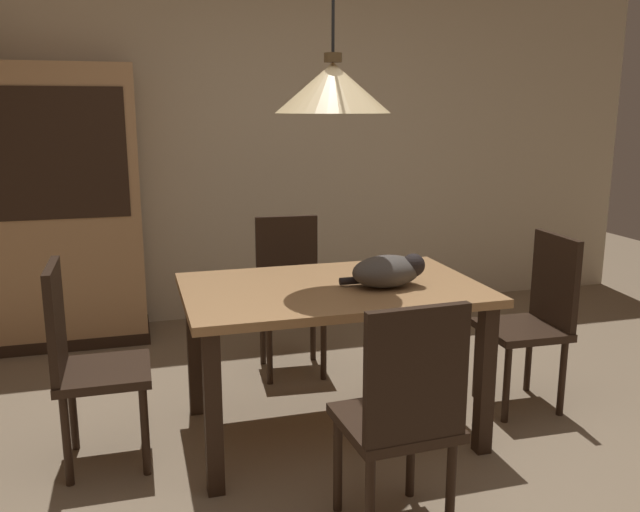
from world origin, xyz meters
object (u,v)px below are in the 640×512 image
at_px(chair_right_side, 535,314).
at_px(cat_sleeping, 389,271).
at_px(chair_left_side, 84,357).
at_px(hutch_bookcase, 55,214).
at_px(pendant_lamp, 332,87).
at_px(chair_near_front, 403,411).
at_px(dining_table, 331,306).
at_px(chair_far_back, 290,287).

xyz_separation_m(chair_right_side, cat_sleeping, (-0.87, -0.09, 0.32)).
distance_m(chair_left_side, hutch_bookcase, 1.79).
bearing_deg(pendant_lamp, chair_right_side, -0.12).
distance_m(chair_near_front, chair_right_side, 1.43).
bearing_deg(chair_left_side, hutch_bookcase, 98.19).
distance_m(chair_right_side, cat_sleeping, 0.93).
xyz_separation_m(dining_table, chair_left_side, (-1.13, 0.00, -0.14)).
bearing_deg(pendant_lamp, chair_far_back, 89.62).
height_order(chair_left_side, hutch_bookcase, hutch_bookcase).
relative_size(chair_near_front, chair_left_side, 1.00).
xyz_separation_m(chair_left_side, hutch_bookcase, (-0.25, 1.74, 0.38)).
bearing_deg(chair_left_side, dining_table, -0.03).
xyz_separation_m(chair_right_side, chair_far_back, (-1.12, 0.88, 0.00)).
height_order(dining_table, chair_right_side, chair_right_side).
bearing_deg(cat_sleeping, chair_far_back, 104.30).
height_order(chair_far_back, hutch_bookcase, hutch_bookcase).
bearing_deg(chair_far_back, chair_left_side, -142.27).
xyz_separation_m(chair_near_front, hutch_bookcase, (-1.38, 2.62, 0.38)).
relative_size(chair_near_front, hutch_bookcase, 0.50).
height_order(dining_table, chair_near_front, chair_near_front).
height_order(chair_far_back, chair_left_side, same).
bearing_deg(cat_sleeping, hutch_bookcase, 131.71).
distance_m(dining_table, chair_right_side, 1.14).
height_order(cat_sleeping, pendant_lamp, pendant_lamp).
relative_size(chair_far_back, pendant_lamp, 0.72).
bearing_deg(pendant_lamp, dining_table, -85.53).
relative_size(chair_right_side, chair_left_side, 1.00).
distance_m(dining_table, hutch_bookcase, 2.23).
bearing_deg(chair_right_side, chair_left_side, 179.93).
height_order(chair_near_front, cat_sleeping, chair_near_front).
distance_m(chair_right_side, chair_far_back, 1.43).
height_order(dining_table, pendant_lamp, pendant_lamp).
distance_m(cat_sleeping, hutch_bookcase, 2.45).
height_order(chair_right_side, hutch_bookcase, hutch_bookcase).
bearing_deg(chair_right_side, dining_table, 179.88).
bearing_deg(chair_near_front, chair_left_side, 142.19).
bearing_deg(pendant_lamp, chair_near_front, -89.74).
bearing_deg(chair_left_side, cat_sleeping, -3.92).
bearing_deg(chair_near_front, hutch_bookcase, 117.86).
bearing_deg(hutch_bookcase, chair_far_back, -31.82).
height_order(cat_sleeping, hutch_bookcase, hutch_bookcase).
bearing_deg(chair_right_side, pendant_lamp, 179.88).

